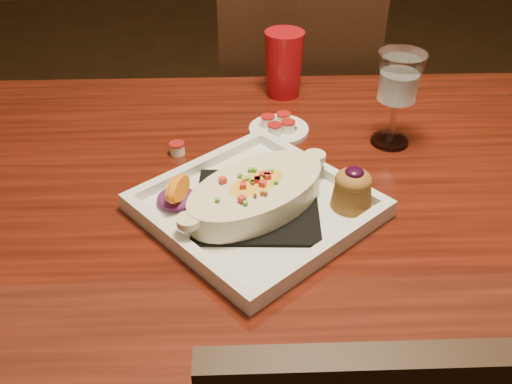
{
  "coord_description": "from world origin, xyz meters",
  "views": [
    {
      "loc": [
        -0.16,
        -0.82,
        1.33
      ],
      "look_at": [
        -0.13,
        -0.05,
        0.77
      ],
      "focal_mm": 40.0,
      "sensor_mm": 36.0,
      "label": 1
    }
  ],
  "objects_px": {
    "table": "(324,226)",
    "saucer": "(278,128)",
    "goblet": "(399,83)",
    "red_tumbler": "(284,64)",
    "chair_far": "(292,127)",
    "plate": "(262,198)"
  },
  "relations": [
    {
      "from": "plate",
      "to": "red_tumbler",
      "type": "height_order",
      "value": "red_tumbler"
    },
    {
      "from": "chair_far",
      "to": "saucer",
      "type": "xyz_separation_m",
      "value": [
        -0.08,
        -0.45,
        0.25
      ]
    },
    {
      "from": "chair_far",
      "to": "goblet",
      "type": "xyz_separation_m",
      "value": [
        0.14,
        -0.49,
        0.37
      ]
    },
    {
      "from": "goblet",
      "to": "red_tumbler",
      "type": "height_order",
      "value": "goblet"
    },
    {
      "from": "table",
      "to": "red_tumbler",
      "type": "height_order",
      "value": "red_tumbler"
    },
    {
      "from": "table",
      "to": "goblet",
      "type": "xyz_separation_m",
      "value": [
        0.14,
        0.14,
        0.22
      ]
    },
    {
      "from": "plate",
      "to": "saucer",
      "type": "height_order",
      "value": "plate"
    },
    {
      "from": "red_tumbler",
      "to": "saucer",
      "type": "bearing_deg",
      "value": -97.43
    },
    {
      "from": "chair_far",
      "to": "goblet",
      "type": "bearing_deg",
      "value": 105.7
    },
    {
      "from": "chair_far",
      "to": "goblet",
      "type": "distance_m",
      "value": 0.63
    },
    {
      "from": "chair_far",
      "to": "plate",
      "type": "bearing_deg",
      "value": 80.39
    },
    {
      "from": "plate",
      "to": "goblet",
      "type": "relative_size",
      "value": 2.45
    },
    {
      "from": "goblet",
      "to": "red_tumbler",
      "type": "bearing_deg",
      "value": 131.14
    },
    {
      "from": "table",
      "to": "saucer",
      "type": "bearing_deg",
      "value": 112.66
    },
    {
      "from": "table",
      "to": "red_tumbler",
      "type": "xyz_separation_m",
      "value": [
        -0.05,
        0.36,
        0.17
      ]
    },
    {
      "from": "chair_far",
      "to": "plate",
      "type": "distance_m",
      "value": 0.77
    },
    {
      "from": "goblet",
      "to": "red_tumbler",
      "type": "xyz_separation_m",
      "value": [
        -0.19,
        0.22,
        -0.06
      ]
    },
    {
      "from": "table",
      "to": "saucer",
      "type": "xyz_separation_m",
      "value": [
        -0.08,
        0.18,
        0.11
      ]
    },
    {
      "from": "chair_far",
      "to": "table",
      "type": "bearing_deg",
      "value": 90.0
    },
    {
      "from": "chair_far",
      "to": "saucer",
      "type": "relative_size",
      "value": 7.73
    },
    {
      "from": "saucer",
      "to": "chair_far",
      "type": "bearing_deg",
      "value": 80.29
    },
    {
      "from": "goblet",
      "to": "red_tumbler",
      "type": "distance_m",
      "value": 0.3
    }
  ]
}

